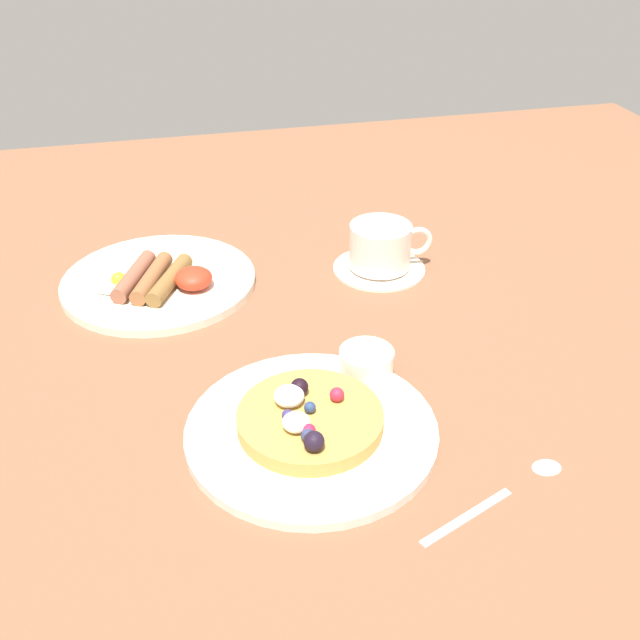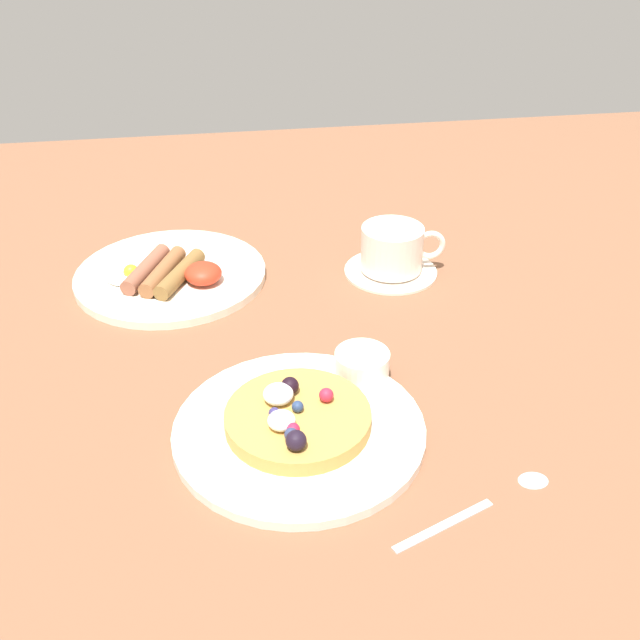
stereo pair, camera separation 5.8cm
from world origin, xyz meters
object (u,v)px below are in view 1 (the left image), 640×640
at_px(pancake_plate, 311,431).
at_px(teaspoon, 516,485).
at_px(syrup_ramekin, 366,361).
at_px(coffee_cup, 381,245).
at_px(coffee_saucer, 379,267).
at_px(breakfast_plate, 159,281).

relative_size(pancake_plate, teaspoon, 1.55).
distance_m(syrup_ramekin, coffee_cup, 0.25).
relative_size(syrup_ramekin, coffee_saucer, 0.47).
height_order(breakfast_plate, teaspoon, breakfast_plate).
relative_size(pancake_plate, coffee_saucer, 1.98).
bearing_deg(coffee_cup, pancake_plate, -118.61).
distance_m(breakfast_plate, coffee_saucer, 0.30).
bearing_deg(breakfast_plate, teaspoon, -56.67).
xyz_separation_m(pancake_plate, coffee_cup, (0.17, 0.31, 0.03)).
xyz_separation_m(coffee_saucer, coffee_cup, (0.00, -0.00, 0.03)).
bearing_deg(syrup_ramekin, pancake_plate, -135.92).
distance_m(pancake_plate, syrup_ramekin, 0.11).
bearing_deg(pancake_plate, syrup_ramekin, 44.08).
bearing_deg(pancake_plate, teaspoon, -34.13).
relative_size(coffee_cup, teaspoon, 0.71).
xyz_separation_m(breakfast_plate, coffee_cup, (0.30, -0.03, 0.03)).
bearing_deg(coffee_saucer, pancake_plate, -118.37).
bearing_deg(teaspoon, pancake_plate, 145.87).
relative_size(syrup_ramekin, coffee_cup, 0.52).
xyz_separation_m(breakfast_plate, coffee_saucer, (0.30, -0.03, -0.00)).
height_order(syrup_ramekin, breakfast_plate, syrup_ramekin).
bearing_deg(syrup_ramekin, coffee_cup, 68.89).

